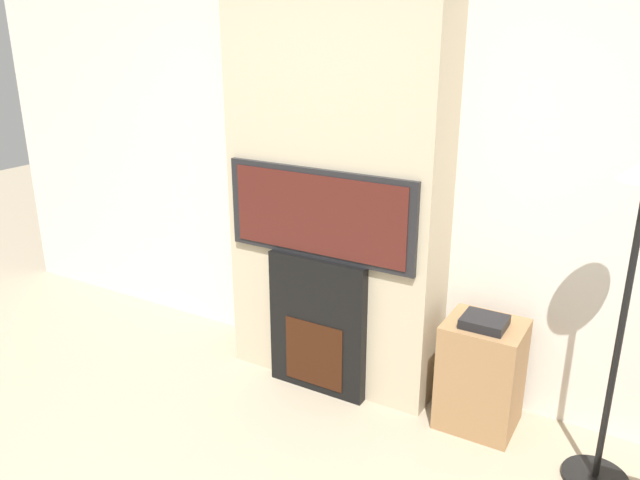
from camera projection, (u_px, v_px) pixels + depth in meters
name	position (u px, v px, depth m)	size (l,w,h in m)	color
wall_back	(354.00, 153.00, 3.63)	(6.00, 0.06, 2.70)	silver
chimney_breast	(336.00, 159.00, 3.45)	(1.26, 0.36, 2.70)	#BCAD8E
fireplace	(320.00, 324.00, 3.62)	(0.61, 0.15, 0.83)	black
television	(320.00, 214.00, 3.39)	(1.15, 0.07, 0.51)	black
floor_lamp	(630.00, 279.00, 2.64)	(0.30, 0.30, 1.57)	black
media_stand	(481.00, 373.00, 3.30)	(0.40, 0.35, 0.65)	#997047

